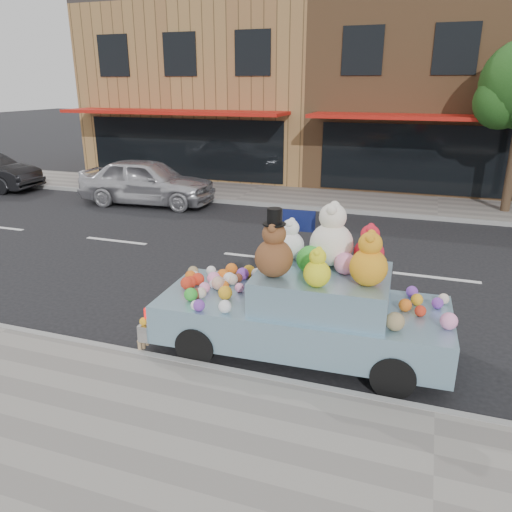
% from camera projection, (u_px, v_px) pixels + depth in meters
% --- Properties ---
extents(ground, '(120.00, 120.00, 0.00)m').
position_uv_depth(ground, '(436.00, 278.00, 10.67)').
color(ground, black).
rests_on(ground, ground).
extents(near_sidewalk, '(60.00, 3.00, 0.12)m').
position_uv_depth(near_sidewalk, '(432.00, 504.00, 4.85)').
color(near_sidewalk, gray).
rests_on(near_sidewalk, ground).
extents(far_sidewalk, '(60.00, 3.00, 0.12)m').
position_uv_depth(far_sidewalk, '(438.00, 208.00, 16.45)').
color(far_sidewalk, gray).
rests_on(far_sidewalk, ground).
extents(near_kerb, '(60.00, 0.12, 0.13)m').
position_uv_depth(near_kerb, '(434.00, 413.00, 6.19)').
color(near_kerb, gray).
rests_on(near_kerb, ground).
extents(far_kerb, '(60.00, 0.12, 0.13)m').
position_uv_depth(far_kerb, '(437.00, 218.00, 15.11)').
color(far_kerb, gray).
rests_on(far_kerb, ground).
extents(storefront_left, '(10.00, 9.80, 7.30)m').
position_uv_depth(storefront_left, '(221.00, 90.00, 23.27)').
color(storefront_left, olive).
rests_on(storefront_left, ground).
extents(storefront_mid, '(10.00, 9.80, 7.30)m').
position_uv_depth(storefront_mid, '(449.00, 91.00, 20.16)').
color(storefront_mid, brown).
rests_on(storefront_mid, ground).
extents(car_silver, '(4.72, 2.16, 1.57)m').
position_uv_depth(car_silver, '(147.00, 181.00, 16.94)').
color(car_silver, silver).
rests_on(car_silver, ground).
extents(art_car, '(4.56, 1.94, 2.34)m').
position_uv_depth(art_car, '(304.00, 303.00, 7.47)').
color(art_car, black).
rests_on(art_car, ground).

